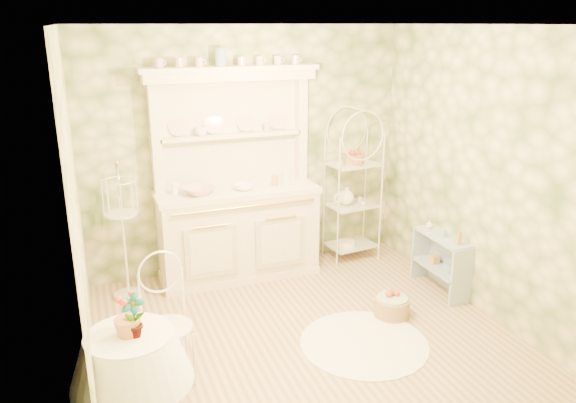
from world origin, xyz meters
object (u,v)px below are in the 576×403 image
object	(u,v)px
round_table	(133,381)
floor_basket	(392,304)
cafe_chair	(167,331)
kitchen_dresser	(237,177)
side_shelf	(441,264)
bakers_rack	(353,184)
birdcage_stand	(123,230)

from	to	relation	value
round_table	floor_basket	distance (m)	2.59
round_table	cafe_chair	distance (m)	0.56
cafe_chair	kitchen_dresser	bearing A→B (deg)	49.84
kitchen_dresser	floor_basket	xyz separation A→B (m)	(1.12, -1.41, -1.02)
kitchen_dresser	cafe_chair	xyz separation A→B (m)	(-1.05, -1.66, -0.73)
kitchen_dresser	side_shelf	xyz separation A→B (m)	(1.88, -1.11, -0.85)
bakers_rack	kitchen_dresser	bearing A→B (deg)	174.01
cafe_chair	bakers_rack	bearing A→B (deg)	26.81
kitchen_dresser	bakers_rack	xyz separation A→B (m)	(1.41, 0.04, -0.23)
cafe_chair	floor_basket	world-z (taller)	cafe_chair
bakers_rack	floor_basket	world-z (taller)	bakers_rack
floor_basket	birdcage_stand	bearing A→B (deg)	150.98
kitchen_dresser	bakers_rack	world-z (taller)	kitchen_dresser
kitchen_dresser	birdcage_stand	xyz separation A→B (m)	(-1.22, -0.11, -0.41)
birdcage_stand	bakers_rack	bearing A→B (deg)	3.37
bakers_rack	side_shelf	distance (m)	1.39
side_shelf	birdcage_stand	world-z (taller)	birdcage_stand
side_shelf	bakers_rack	bearing A→B (deg)	110.74
side_shelf	floor_basket	xyz separation A→B (m)	(-0.76, -0.31, -0.17)
cafe_chair	birdcage_stand	xyz separation A→B (m)	(-0.17, 1.54, 0.32)
round_table	cafe_chair	xyz separation A→B (m)	(0.31, 0.46, 0.08)
side_shelf	round_table	distance (m)	3.39
kitchen_dresser	round_table	size ratio (longest dim) A/B	3.35
side_shelf	round_table	bearing A→B (deg)	-164.26
round_table	bakers_rack	bearing A→B (deg)	37.98
kitchen_dresser	cafe_chair	bearing A→B (deg)	-122.29
birdcage_stand	floor_basket	xyz separation A→B (m)	(2.34, -1.30, -0.61)
bakers_rack	cafe_chair	xyz separation A→B (m)	(-2.46, -1.70, -0.50)
birdcage_stand	kitchen_dresser	bearing A→B (deg)	5.30
bakers_rack	side_shelf	bearing A→B (deg)	-75.34
floor_basket	round_table	bearing A→B (deg)	-164.15
floor_basket	bakers_rack	bearing A→B (deg)	78.89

